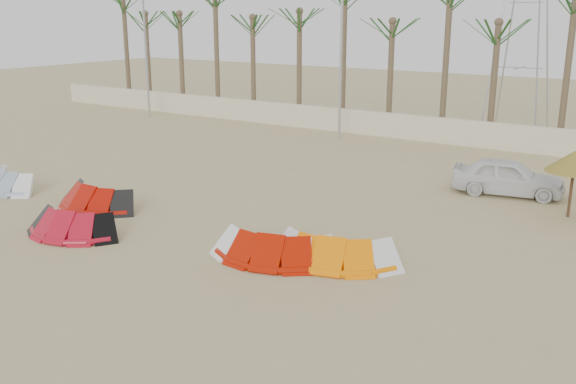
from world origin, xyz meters
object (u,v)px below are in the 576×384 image
Objects in this scene: kite_red_left at (102,194)px; kite_red_mid at (79,221)px; kite_orange at (340,246)px; parasol_left at (575,161)px; kite_grey at (14,178)px; car at (508,177)px; kite_red_right at (281,243)px.

kite_red_mid is at bearing -54.48° from kite_red_left.
parasol_left is at bearing 59.80° from kite_orange.
parasol_left is at bearing 23.50° from kite_grey.
kite_red_left is 9.36m from kite_orange.
kite_red_left is at bearing -179.52° from kite_orange.
kite_red_mid is at bearing -18.10° from kite_grey.
kite_red_mid is at bearing 129.26° from car.
parasol_left is 3.15m from car.
kite_orange is at bearing 17.80° from kite_red_mid.
kite_grey is 6.59m from kite_red_mid.
kite_red_right is 1.70× the size of parasol_left.
kite_orange is 9.35m from car.
parasol_left reaches higher than kite_red_left.
kite_red_right is 10.21m from parasol_left.
car is at bearing 39.15° from kite_red_left.
kite_red_mid is (6.26, -2.05, 0.00)m from kite_grey.
car is (11.32, 9.22, 0.26)m from kite_red_left.
parasol_left is at bearing 39.70° from kite_red_mid.
kite_red_mid is 6.45m from kite_red_right.
kite_orange is 0.94× the size of car.
kite_grey and kite_orange have the same top height.
kite_red_mid is (1.70, -2.38, -0.00)m from kite_red_left.
car is (9.62, 11.60, 0.26)m from kite_red_mid.
kite_orange is at bearing -120.20° from parasol_left.
kite_red_mid is at bearing -164.03° from kite_red_right.
kite_grey is at bearing -178.30° from kite_orange.
parasol_left is 0.56× the size of car.
kite_red_left is 14.60m from car.
kite_grey is at bearing 178.75° from kite_red_right.
kite_orange is 1.67× the size of parasol_left.
kite_red_left is at bearing 118.09° from car.
kite_red_mid is 0.88× the size of kite_orange.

